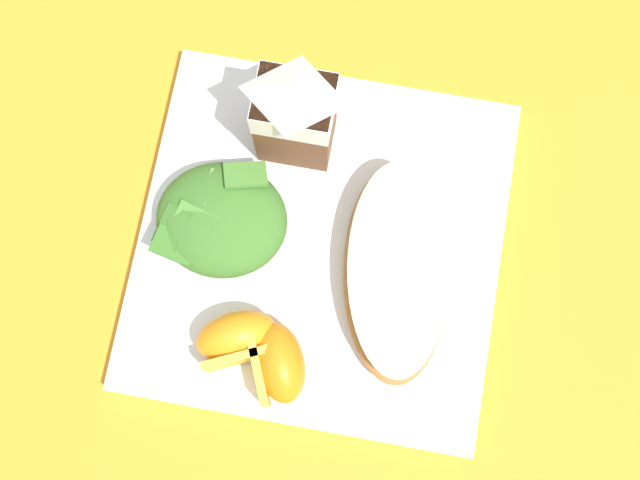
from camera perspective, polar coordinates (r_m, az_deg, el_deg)
name	(u,v)px	position (r m, az deg, el deg)	size (l,w,h in m)	color
ground	(320,247)	(0.64, 0.00, -0.50)	(3.00, 3.00, 0.00)	orange
white_plate	(320,245)	(0.63, 0.00, -0.35)	(0.28, 0.28, 0.02)	white
cheesy_pizza_bread	(396,270)	(0.60, 5.46, -2.17)	(0.10, 0.18, 0.04)	#A87038
green_salad_pile	(221,218)	(0.61, -7.03, 1.53)	(0.10, 0.09, 0.04)	#3D7028
milk_carton	(295,113)	(0.59, -1.78, 9.05)	(0.06, 0.04, 0.11)	brown
orange_wedge_front	(237,339)	(0.59, -5.93, -6.99)	(0.07, 0.06, 0.04)	orange
orange_wedge_middle	(277,363)	(0.59, -3.06, -8.74)	(0.06, 0.07, 0.04)	orange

